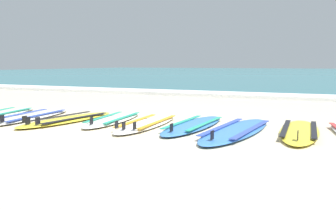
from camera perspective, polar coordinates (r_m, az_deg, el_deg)
ground_plane at (r=5.76m, az=-2.85°, el=-3.68°), size 80.00×80.00×0.00m
sea at (r=40.64m, az=20.65°, el=4.53°), size 80.00×60.00×0.10m
wave_foam_strip at (r=11.48m, az=11.13°, el=1.45°), size 80.00×1.19×0.11m
surfboard_1 at (r=7.29m, az=-20.20°, el=-1.67°), size 0.85×2.37×0.18m
surfboard_2 at (r=6.76m, az=-14.80°, el=-2.09°), size 0.75×2.19×0.18m
surfboard_3 at (r=6.60m, az=-8.20°, el=-2.15°), size 0.73×2.01×0.18m
surfboard_4 at (r=6.10m, az=-3.18°, el=-2.77°), size 0.66×2.12×0.18m
surfboard_5 at (r=5.96m, az=3.87°, el=-3.00°), size 0.57×2.15×0.18m
surfboard_6 at (r=5.57m, az=10.25°, el=-3.74°), size 0.78×2.48×0.18m
surfboard_7 at (r=5.72m, az=19.10°, el=-3.72°), size 0.67×2.15×0.18m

